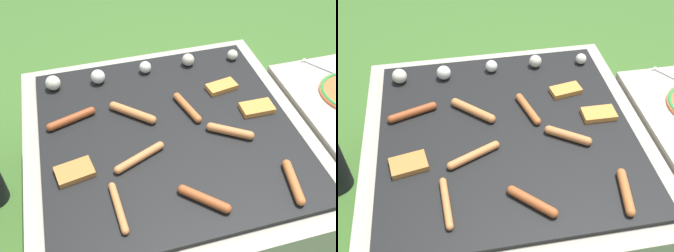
# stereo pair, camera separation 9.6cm
# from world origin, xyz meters

# --- Properties ---
(ground_plane) EXTENTS (14.00, 14.00, 0.00)m
(ground_plane) POSITION_xyz_m (0.00, 0.00, 0.00)
(ground_plane) COLOR #3D6628
(grill) EXTENTS (1.00, 1.00, 0.44)m
(grill) POSITION_xyz_m (0.00, 0.00, 0.22)
(grill) COLOR #A89E8C
(grill) RESTS_ON ground_plane
(sausage_front_left) EXTENTS (0.03, 0.18, 0.02)m
(sausage_front_left) POSITION_xyz_m (-0.23, -0.28, 0.45)
(sausage_front_left) COLOR #C6753D
(sausage_front_left) RESTS_ON grill
(sausage_back_center) EXTENTS (0.18, 0.08, 0.03)m
(sausage_back_center) POSITION_xyz_m (-0.32, 0.13, 0.46)
(sausage_back_center) COLOR #93421E
(sausage_back_center) RESTS_ON grill
(sausage_back_left) EXTENTS (0.13, 0.13, 0.03)m
(sausage_back_left) POSITION_xyz_m (0.02, -0.32, 0.46)
(sausage_back_left) COLOR #A34C23
(sausage_back_left) RESTS_ON grill
(sausage_mid_right) EXTENTS (0.06, 0.17, 0.03)m
(sausage_mid_right) POSITION_xyz_m (0.10, 0.08, 0.45)
(sausage_mid_right) COLOR #B7602D
(sausage_mid_right) RESTS_ON grill
(sausage_back_right) EXTENTS (0.15, 0.11, 0.03)m
(sausage_back_right) POSITION_xyz_m (0.20, -0.08, 0.46)
(sausage_back_right) COLOR #C6753D
(sausage_back_right) RESTS_ON grill
(sausage_front_center) EXTENTS (0.06, 0.17, 0.03)m
(sausage_front_center) POSITION_xyz_m (0.31, -0.33, 0.46)
(sausage_front_center) COLOR #B7602D
(sausage_front_center) RESTS_ON grill
(sausage_front_right) EXTENTS (0.18, 0.09, 0.03)m
(sausage_front_right) POSITION_xyz_m (-0.13, -0.11, 0.45)
(sausage_front_right) COLOR #C6753D
(sausage_front_right) RESTS_ON grill
(sausage_mid_left) EXTENTS (0.15, 0.14, 0.03)m
(sausage_mid_left) POSITION_xyz_m (-0.10, 0.11, 0.46)
(sausage_mid_left) COLOR #C6753D
(sausage_mid_left) RESTS_ON grill
(bread_slice_center) EXTENTS (0.13, 0.10, 0.02)m
(bread_slice_center) POSITION_xyz_m (-0.34, -0.11, 0.45)
(bread_slice_center) COLOR #B27033
(bread_slice_center) RESTS_ON grill
(bread_slice_right) EXTENTS (0.12, 0.07, 0.02)m
(bread_slice_right) POSITION_xyz_m (0.34, 0.01, 0.45)
(bread_slice_right) COLOR #D18438
(bread_slice_right) RESTS_ON grill
(bread_slice_left) EXTENTS (0.13, 0.08, 0.02)m
(bread_slice_left) POSITION_xyz_m (0.26, 0.17, 0.45)
(bread_slice_left) COLOR #D18438
(bread_slice_left) RESTS_ON grill
(mushroom_row) EXTENTS (0.80, 0.07, 0.06)m
(mushroom_row) POSITION_xyz_m (-0.07, 0.34, 0.47)
(mushroom_row) COLOR beige
(mushroom_row) RESTS_ON grill
(fork_utensil) EXTENTS (0.13, 0.19, 0.01)m
(fork_utensil) POSITION_xyz_m (0.72, 0.17, 0.44)
(fork_utensil) COLOR silver
(fork_utensil) RESTS_ON side_ledge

